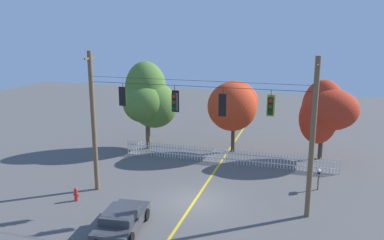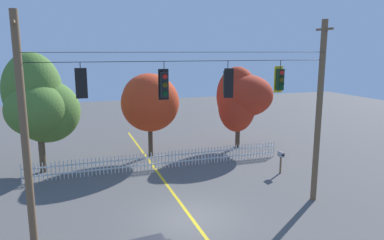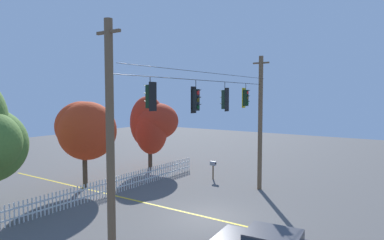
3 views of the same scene
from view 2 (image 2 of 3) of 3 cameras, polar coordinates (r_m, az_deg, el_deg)
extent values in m
plane|color=#565451|center=(16.55, -0.07, -15.39)|extent=(80.00, 80.00, 0.00)
cube|color=gold|center=(16.55, -0.07, -15.38)|extent=(0.16, 36.00, 0.01)
cylinder|color=brown|center=(14.45, -25.13, -1.90)|extent=(0.29, 0.29, 8.77)
cylinder|color=brown|center=(18.22, 19.54, 0.98)|extent=(0.29, 0.29, 8.77)
cube|color=brown|center=(14.18, -26.45, 13.81)|extent=(0.10, 1.10, 0.10)
cube|color=brown|center=(18.00, 20.36, 13.41)|extent=(0.10, 1.10, 0.10)
cylinder|color=black|center=(14.84, -0.08, 9.38)|extent=(12.72, 0.02, 0.02)
cylinder|color=black|center=(14.59, 0.24, 10.75)|extent=(12.72, 0.02, 0.02)
cylinder|color=black|center=(14.06, -17.38, 8.15)|extent=(0.03, 0.03, 0.32)
cube|color=black|center=(13.97, -17.22, 5.60)|extent=(0.43, 0.02, 1.13)
cube|color=black|center=(14.10, -17.24, 5.65)|extent=(0.30, 0.24, 0.91)
cylinder|color=red|center=(14.21, -17.33, 6.91)|extent=(0.20, 0.03, 0.20)
cube|color=black|center=(14.25, -17.36, 7.39)|extent=(0.22, 0.12, 0.06)
cylinder|color=#463B09|center=(14.24, -17.26, 5.69)|extent=(0.20, 0.03, 0.20)
cube|color=black|center=(14.27, -17.29, 6.17)|extent=(0.22, 0.12, 0.06)
cylinder|color=#073513|center=(14.26, -17.19, 4.47)|extent=(0.20, 0.03, 0.20)
cube|color=black|center=(14.30, -17.22, 4.95)|extent=(0.22, 0.12, 0.06)
cylinder|color=black|center=(14.51, -4.48, 8.46)|extent=(0.03, 0.03, 0.43)
cube|color=black|center=(14.69, -4.57, 5.67)|extent=(0.43, 0.02, 1.26)
cube|color=black|center=(14.56, -4.44, 5.63)|extent=(0.30, 0.24, 1.01)
cylinder|color=red|center=(14.40, -4.32, 6.92)|extent=(0.20, 0.03, 0.20)
cube|color=black|center=(14.35, -4.28, 7.36)|extent=(0.22, 0.12, 0.06)
cylinder|color=#463B09|center=(14.43, -4.30, 5.58)|extent=(0.20, 0.03, 0.20)
cube|color=black|center=(14.38, -4.27, 6.02)|extent=(0.22, 0.12, 0.06)
cylinder|color=#073513|center=(14.47, -4.28, 4.25)|extent=(0.20, 0.03, 0.20)
cube|color=black|center=(14.41, -4.25, 4.68)|extent=(0.22, 0.12, 0.06)
cylinder|color=black|center=(15.44, 5.73, 8.58)|extent=(0.03, 0.03, 0.44)
cube|color=black|center=(15.37, 5.88, 5.85)|extent=(0.43, 0.02, 1.26)
cube|color=#1E3323|center=(15.49, 5.68, 5.89)|extent=(0.30, 0.24, 1.02)
cylinder|color=red|center=(15.59, 5.50, 7.18)|extent=(0.20, 0.03, 0.20)
cube|color=#1E3323|center=(15.62, 5.44, 7.61)|extent=(0.22, 0.12, 0.06)
cylinder|color=#463B09|center=(15.61, 5.47, 5.94)|extent=(0.20, 0.03, 0.20)
cube|color=#1E3323|center=(15.64, 5.41, 6.37)|extent=(0.22, 0.12, 0.06)
cylinder|color=#073513|center=(15.65, 5.45, 4.70)|extent=(0.20, 0.03, 0.20)
cube|color=#1E3323|center=(15.68, 5.39, 5.14)|extent=(0.22, 0.12, 0.06)
cylinder|color=black|center=(16.68, 13.93, 8.58)|extent=(0.03, 0.03, 0.38)
cube|color=yellow|center=(16.83, 13.58, 6.31)|extent=(0.43, 0.02, 1.20)
cube|color=black|center=(16.72, 13.82, 6.27)|extent=(0.30, 0.24, 0.96)
cylinder|color=red|center=(16.58, 14.12, 7.34)|extent=(0.20, 0.03, 0.20)
cube|color=black|center=(16.54, 14.23, 7.72)|extent=(0.22, 0.12, 0.06)
cylinder|color=#463B09|center=(16.60, 14.07, 6.23)|extent=(0.20, 0.03, 0.20)
cube|color=black|center=(16.56, 14.18, 6.61)|extent=(0.22, 0.12, 0.06)
cylinder|color=#073513|center=(16.63, 14.02, 5.12)|extent=(0.20, 0.03, 0.20)
cube|color=black|center=(16.58, 14.12, 5.50)|extent=(0.22, 0.12, 0.06)
cube|color=silver|center=(22.43, -25.55, -7.77)|extent=(0.06, 0.04, 1.11)
cube|color=silver|center=(22.40, -24.98, -7.75)|extent=(0.06, 0.04, 1.11)
cube|color=silver|center=(22.38, -24.40, -7.72)|extent=(0.06, 0.04, 1.11)
cube|color=silver|center=(22.36, -23.82, -7.69)|extent=(0.06, 0.04, 1.11)
cube|color=silver|center=(22.33, -23.24, -7.66)|extent=(0.06, 0.04, 1.11)
cube|color=silver|center=(22.31, -22.66, -7.63)|extent=(0.06, 0.04, 1.11)
cube|color=silver|center=(22.30, -22.08, -7.60)|extent=(0.06, 0.04, 1.11)
cube|color=silver|center=(22.28, -21.50, -7.57)|extent=(0.06, 0.04, 1.11)
cube|color=silver|center=(22.27, -20.92, -7.54)|extent=(0.06, 0.04, 1.11)
cube|color=silver|center=(22.26, -20.33, -7.51)|extent=(0.06, 0.04, 1.11)
cube|color=silver|center=(22.25, -19.75, -7.48)|extent=(0.06, 0.04, 1.11)
cube|color=silver|center=(22.25, -19.17, -7.44)|extent=(0.06, 0.04, 1.11)
cube|color=silver|center=(22.24, -18.58, -7.41)|extent=(0.06, 0.04, 1.11)
cube|color=silver|center=(22.24, -18.00, -7.37)|extent=(0.06, 0.04, 1.11)
cube|color=silver|center=(22.24, -17.41, -7.34)|extent=(0.06, 0.04, 1.11)
cube|color=silver|center=(22.25, -16.83, -7.30)|extent=(0.06, 0.04, 1.11)
cube|color=silver|center=(22.25, -16.25, -7.26)|extent=(0.06, 0.04, 1.11)
cube|color=silver|center=(22.26, -15.66, -7.22)|extent=(0.06, 0.04, 1.11)
cube|color=silver|center=(22.27, -15.08, -7.18)|extent=(0.06, 0.04, 1.11)
cube|color=silver|center=(22.28, -14.50, -7.14)|extent=(0.06, 0.04, 1.11)
cube|color=silver|center=(22.30, -13.92, -7.10)|extent=(0.06, 0.04, 1.11)
cube|color=silver|center=(22.32, -13.34, -7.06)|extent=(0.06, 0.04, 1.11)
cube|color=silver|center=(22.34, -12.76, -7.02)|extent=(0.06, 0.04, 1.11)
cube|color=silver|center=(22.36, -12.18, -6.98)|extent=(0.06, 0.04, 1.11)
cube|color=silver|center=(22.38, -11.61, -6.94)|extent=(0.06, 0.04, 1.11)
cube|color=silver|center=(22.41, -11.03, -6.89)|extent=(0.06, 0.04, 1.11)
cube|color=silver|center=(22.44, -10.46, -6.85)|extent=(0.06, 0.04, 1.11)
cube|color=silver|center=(22.47, -9.89, -6.80)|extent=(0.06, 0.04, 1.11)
cube|color=silver|center=(22.50, -9.32, -6.76)|extent=(0.06, 0.04, 1.11)
cube|color=silver|center=(22.53, -8.75, -6.71)|extent=(0.06, 0.04, 1.11)
cube|color=silver|center=(22.57, -8.18, -6.67)|extent=(0.06, 0.04, 1.11)
cube|color=silver|center=(22.61, -7.62, -6.62)|extent=(0.06, 0.04, 1.11)
cube|color=silver|center=(22.65, -7.05, -6.57)|extent=(0.06, 0.04, 1.11)
cube|color=silver|center=(22.70, -6.49, -6.52)|extent=(0.06, 0.04, 1.11)
cube|color=silver|center=(22.74, -5.94, -6.47)|extent=(0.06, 0.04, 1.11)
cube|color=silver|center=(22.79, -5.38, -6.43)|extent=(0.06, 0.04, 1.11)
cube|color=silver|center=(22.84, -4.83, -6.38)|extent=(0.06, 0.04, 1.11)
cube|color=silver|center=(22.89, -4.28, -6.33)|extent=(0.06, 0.04, 1.11)
cube|color=silver|center=(22.95, -3.73, -6.28)|extent=(0.06, 0.04, 1.11)
cube|color=silver|center=(23.00, -3.19, -6.23)|extent=(0.06, 0.04, 1.11)
cube|color=silver|center=(23.06, -2.64, -6.18)|extent=(0.06, 0.04, 1.11)
cube|color=silver|center=(23.12, -2.11, -6.13)|extent=(0.06, 0.04, 1.11)
cube|color=silver|center=(23.19, -1.57, -6.08)|extent=(0.06, 0.04, 1.11)
cube|color=silver|center=(23.25, -1.04, -6.03)|extent=(0.06, 0.04, 1.11)
cube|color=silver|center=(23.32, -0.51, -5.97)|extent=(0.06, 0.04, 1.11)
cube|color=silver|center=(23.38, 0.02, -5.92)|extent=(0.06, 0.04, 1.11)
cube|color=silver|center=(23.46, 0.54, -5.87)|extent=(0.06, 0.04, 1.11)
cube|color=silver|center=(23.53, 1.06, -5.82)|extent=(0.06, 0.04, 1.11)
cube|color=silver|center=(23.60, 1.58, -5.77)|extent=(0.06, 0.04, 1.11)
cube|color=silver|center=(23.68, 2.10, -5.71)|extent=(0.06, 0.04, 1.11)
cube|color=silver|center=(23.76, 2.61, -5.66)|extent=(0.06, 0.04, 1.11)
cube|color=silver|center=(23.84, 3.11, -5.61)|extent=(0.06, 0.04, 1.11)
cube|color=silver|center=(23.92, 3.62, -5.56)|extent=(0.06, 0.04, 1.11)
cube|color=silver|center=(24.00, 4.11, -5.51)|extent=(0.06, 0.04, 1.11)
cube|color=silver|center=(24.09, 4.61, -5.45)|extent=(0.06, 0.04, 1.11)
cube|color=silver|center=(24.18, 5.10, -5.40)|extent=(0.06, 0.04, 1.11)
cube|color=silver|center=(24.26, 5.59, -5.35)|extent=(0.06, 0.04, 1.11)
cube|color=silver|center=(24.36, 6.08, -5.29)|extent=(0.06, 0.04, 1.11)
cube|color=silver|center=(24.45, 6.56, -5.24)|extent=(0.06, 0.04, 1.11)
cube|color=silver|center=(24.54, 7.04, -5.19)|extent=(0.06, 0.04, 1.11)
cube|color=silver|center=(24.64, 7.51, -5.14)|extent=(0.06, 0.04, 1.11)
cube|color=silver|center=(24.74, 7.98, -5.08)|extent=(0.06, 0.04, 1.11)
cube|color=silver|center=(24.84, 8.45, -5.03)|extent=(0.06, 0.04, 1.11)
cube|color=silver|center=(24.94, 8.91, -4.98)|extent=(0.06, 0.04, 1.11)
cube|color=silver|center=(25.04, 9.37, -4.93)|extent=(0.06, 0.04, 1.11)
cube|color=silver|center=(25.14, 9.82, -4.88)|extent=(0.06, 0.04, 1.11)
cube|color=silver|center=(25.25, 10.27, -4.82)|extent=(0.06, 0.04, 1.11)
cube|color=silver|center=(25.36, 10.72, -4.77)|extent=(0.06, 0.04, 1.11)
cube|color=silver|center=(25.47, 11.16, -4.72)|extent=(0.06, 0.04, 1.11)
cube|color=silver|center=(25.58, 11.60, -4.67)|extent=(0.06, 0.04, 1.11)
cube|color=silver|center=(25.69, 12.04, -4.62)|extent=(0.06, 0.04, 1.11)
cube|color=silver|center=(25.80, 12.47, -4.57)|extent=(0.06, 0.04, 1.11)
cube|color=silver|center=(25.92, 12.90, -4.52)|extent=(0.06, 0.04, 1.11)
cube|color=silver|center=(22.94, -4.84, -6.89)|extent=(16.22, 0.03, 0.08)
cube|color=silver|center=(22.80, -4.86, -5.77)|extent=(16.22, 0.03, 0.08)
cylinder|color=brown|center=(23.77, -22.78, -4.59)|extent=(0.38, 0.38, 2.65)
ellipsoid|color=#4C752D|center=(23.67, -22.06, 1.28)|extent=(3.94, 3.57, 3.84)
ellipsoid|color=#4C752D|center=(22.85, -23.57, 1.47)|extent=(3.53, 3.12, 3.16)
ellipsoid|color=#4C752D|center=(23.62, -24.08, 4.28)|extent=(3.45, 3.28, 4.62)
cylinder|color=#473828|center=(25.38, -6.64, -2.63)|extent=(0.32, 0.32, 2.82)
ellipsoid|color=red|center=(24.51, -6.68, 2.72)|extent=(3.95, 3.71, 3.91)
ellipsoid|color=red|center=(25.13, -6.81, 3.59)|extent=(3.75, 3.10, 3.35)
cylinder|color=#473828|center=(27.83, 7.28, -2.12)|extent=(0.35, 0.35, 2.18)
ellipsoid|color=#B22D19|center=(26.85, 7.18, 2.30)|extent=(2.87, 2.51, 3.97)
ellipsoid|color=#B22D19|center=(27.49, 7.20, 3.88)|extent=(3.20, 2.81, 4.38)
ellipsoid|color=#B22D19|center=(27.23, 8.62, 3.86)|extent=(4.20, 3.45, 3.15)
cube|color=white|center=(13.88, -6.57, -18.43)|extent=(0.20, 0.06, 0.10)
cube|color=brown|center=(22.57, 13.92, -6.98)|extent=(0.08, 0.08, 1.04)
cube|color=#99999E|center=(22.38, 13.99, -5.45)|extent=(0.22, 0.44, 0.20)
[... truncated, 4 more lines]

